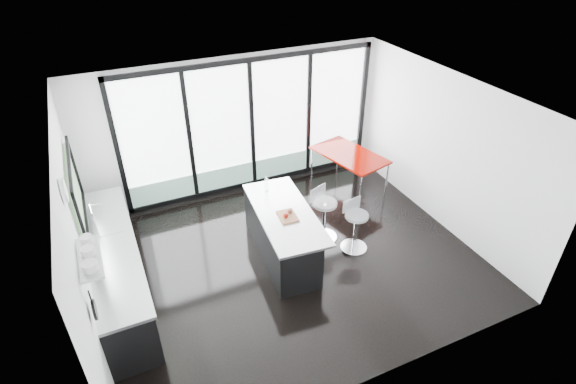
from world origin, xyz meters
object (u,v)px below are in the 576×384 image
bar_stool_far (324,220)px  red_table (348,171)px  island (281,233)px  bar_stool_near (355,232)px

bar_stool_far → red_table: bearing=24.0°
island → bar_stool_near: 1.27m
bar_stool_near → red_table: (0.91, 1.75, 0.04)m
bar_stool_near → red_table: 1.97m
island → bar_stool_far: 0.87m
bar_stool_far → red_table: 1.78m
island → bar_stool_far: bearing=5.0°
bar_stool_near → bar_stool_far: bearing=118.8°
island → bar_stool_near: bearing=-18.6°
island → red_table: size_ratio=1.42×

